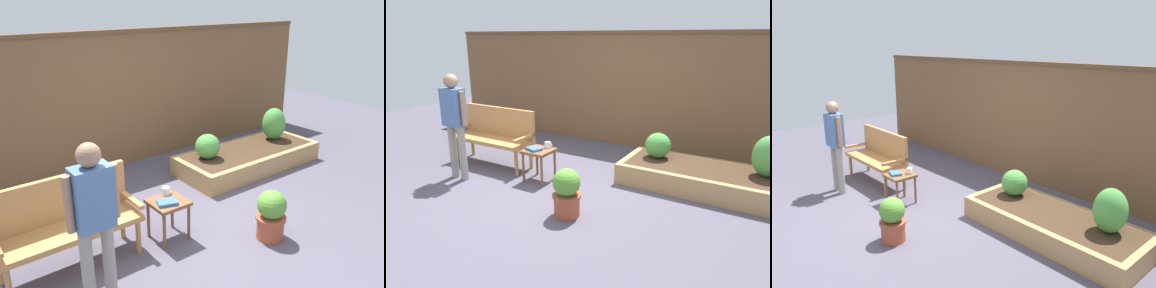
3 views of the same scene
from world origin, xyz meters
The scene contains 11 objects.
ground_plane centered at (0.00, 0.00, 0.00)m, with size 14.00×14.00×0.00m, color #514C5B.
fence_back centered at (0.00, 2.60, 1.09)m, with size 8.40×0.14×2.16m.
garden_bench centered at (-1.48, 0.52, 0.54)m, with size 1.44×0.48×0.94m.
side_table centered at (-0.41, 0.27, 0.40)m, with size 0.40×0.40×0.48m.
cup_on_table centered at (-0.34, 0.41, 0.53)m, with size 0.13×0.09×0.09m.
book_on_table centered at (-0.46, 0.22, 0.50)m, with size 0.22×0.16×0.04m, color #38609E.
potted_boxwood centered at (0.52, -0.43, 0.30)m, with size 0.35×0.35×0.59m.
raised_planter_bed centered at (1.80, 1.22, 0.15)m, with size 2.40×1.00×0.30m.
shrub_near_bench centered at (1.03, 1.33, 0.49)m, with size 0.38×0.38×0.38m.
shrub_far_corner centered at (2.50, 1.33, 0.57)m, with size 0.39×0.39×0.55m.
person_by_bench centered at (-1.50, -0.27, 0.93)m, with size 0.47×0.20×1.56m.
Camera 3 is at (4.29, -2.56, 2.47)m, focal length 34.30 mm.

